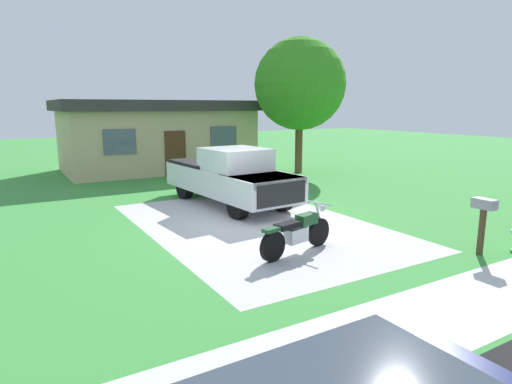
{
  "coord_description": "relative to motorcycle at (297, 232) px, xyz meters",
  "views": [
    {
      "loc": [
        -5.91,
        -9.99,
        3.22
      ],
      "look_at": [
        0.08,
        0.13,
        0.9
      ],
      "focal_mm": 30.59,
      "sensor_mm": 36.0,
      "label": 1
    }
  ],
  "objects": [
    {
      "name": "driveway_pad",
      "position": [
        0.39,
        2.46,
        -0.47
      ],
      "size": [
        5.7,
        8.65,
        0.01
      ],
      "primitive_type": "cube",
      "color": "#BEBEBE",
      "rests_on": "ground"
    },
    {
      "name": "mailbox",
      "position": [
        3.4,
        -2.14,
        0.51
      ],
      "size": [
        0.26,
        0.48,
        1.26
      ],
      "color": "#4C3823",
      "rests_on": "ground"
    },
    {
      "name": "motorcycle",
      "position": [
        0.0,
        0.0,
        0.0
      ],
      "size": [
        2.18,
        0.86,
        1.09
      ],
      "color": "black",
      "rests_on": "ground"
    },
    {
      "name": "ground_plane",
      "position": [
        0.39,
        2.46,
        -0.47
      ],
      "size": [
        80.0,
        80.0,
        0.0
      ],
      "primitive_type": "plane",
      "color": "#3C903D"
    },
    {
      "name": "pickup_truck",
      "position": [
        0.97,
        5.24,
        0.48
      ],
      "size": [
        2.42,
        5.75,
        1.9
      ],
      "color": "black",
      "rests_on": "ground"
    },
    {
      "name": "neighbor_house",
      "position": [
        1.58,
        14.39,
        1.32
      ],
      "size": [
        9.6,
        5.6,
        3.5
      ],
      "color": "tan",
      "rests_on": "ground"
    },
    {
      "name": "sidewalk_strip",
      "position": [
        0.39,
        -3.54,
        -0.47
      ],
      "size": [
        36.0,
        1.8,
        0.01
      ],
      "primitive_type": "cube",
      "color": "silver",
      "rests_on": "ground"
    },
    {
      "name": "shade_tree",
      "position": [
        7.13,
        9.75,
        3.76
      ],
      "size": [
        4.34,
        4.34,
        6.42
      ],
      "color": "brown",
      "rests_on": "ground"
    }
  ]
}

